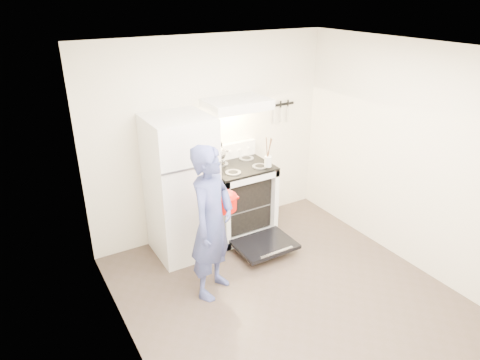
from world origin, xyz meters
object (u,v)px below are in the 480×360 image
(refrigerator, at_px, (181,188))
(dutch_oven, at_px, (222,202))
(person, at_px, (212,223))
(stove_body, at_px, (240,201))
(tea_kettle, at_px, (217,153))

(refrigerator, relative_size, dutch_oven, 4.40)
(refrigerator, xyz_separation_m, person, (-0.04, -0.87, -0.03))
(refrigerator, height_order, dutch_oven, refrigerator)
(stove_body, height_order, dutch_oven, dutch_oven)
(person, bearing_deg, refrigerator, 52.73)
(stove_body, height_order, person, person)
(stove_body, xyz_separation_m, person, (-0.85, -0.90, 0.36))
(refrigerator, relative_size, tea_kettle, 5.43)
(tea_kettle, bearing_deg, refrigerator, -161.44)
(person, bearing_deg, stove_body, 11.95)
(refrigerator, height_order, tea_kettle, refrigerator)
(stove_body, bearing_deg, person, -133.64)
(refrigerator, xyz_separation_m, tea_kettle, (0.59, 0.20, 0.26))
(stove_body, relative_size, dutch_oven, 2.38)
(person, bearing_deg, dutch_oven, 11.59)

